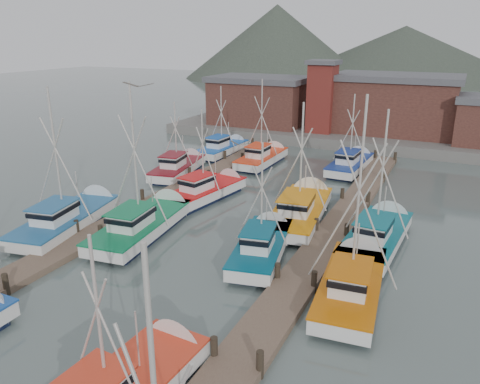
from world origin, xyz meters
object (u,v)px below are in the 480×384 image
at_px(boat_4, 146,223).
at_px(boat_8, 209,190).
at_px(lookout_tower, 322,96).
at_px(boat_12, 264,157).

distance_m(boat_4, boat_8, 7.91).
bearing_deg(boat_8, lookout_tower, 94.34).
relative_size(lookout_tower, boat_8, 0.96).
relative_size(lookout_tower, boat_4, 0.78).
xyz_separation_m(boat_4, boat_12, (0.31, 19.57, -0.01)).
height_order(boat_4, boat_12, boat_4).
height_order(lookout_tower, boat_8, lookout_tower).
distance_m(lookout_tower, boat_4, 32.84).
relative_size(boat_4, boat_8, 1.23).
relative_size(boat_8, boat_12, 0.95).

